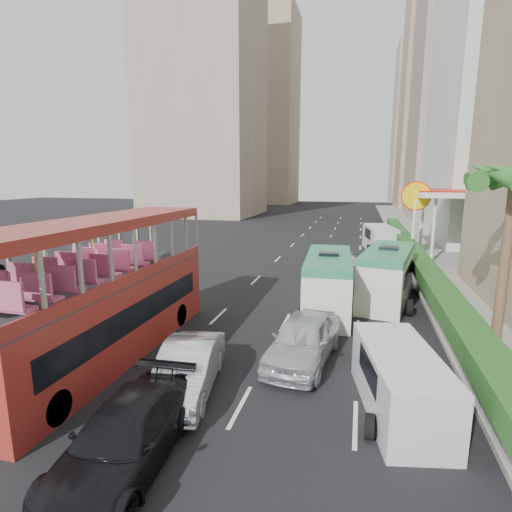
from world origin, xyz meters
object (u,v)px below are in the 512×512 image
(panel_van_near, at_px, (400,382))
(palm_tree, at_px, (505,264))
(panel_van_far, at_px, (380,238))
(car_black, at_px, (127,464))
(minibus_near, at_px, (328,283))
(van_asset, at_px, (339,266))
(shell_station, at_px, (454,224))
(minibus_far, at_px, (387,276))
(car_silver_lane_a, at_px, (188,391))
(car_silver_lane_b, at_px, (303,361))
(double_decker_bus, at_px, (106,289))

(panel_van_near, relative_size, palm_tree, 0.70)
(palm_tree, bearing_deg, panel_van_far, 98.97)
(car_black, xyz_separation_m, minibus_near, (3.52, 12.02, 1.39))
(van_asset, distance_m, shell_station, 10.53)
(minibus_far, relative_size, panel_van_far, 1.16)
(palm_tree, height_order, shell_station, palm_tree)
(car_silver_lane_a, bearing_deg, car_silver_lane_b, 33.68)
(panel_van_near, xyz_separation_m, palm_tree, (3.86, 5.09, 2.49))
(car_silver_lane_b, relative_size, van_asset, 1.05)
(minibus_near, relative_size, panel_van_near, 1.40)
(car_silver_lane_a, bearing_deg, panel_van_near, -5.00)
(van_asset, bearing_deg, shell_station, 20.28)
(car_silver_lane_a, xyz_separation_m, panel_van_far, (6.65, 26.76, 1.08))
(minibus_far, relative_size, panel_van_near, 1.41)
(car_silver_lane_b, relative_size, panel_van_far, 0.90)
(van_asset, bearing_deg, car_silver_lane_b, -102.84)
(car_silver_lane_b, distance_m, shell_station, 23.64)
(van_asset, bearing_deg, minibus_far, -82.36)
(car_black, bearing_deg, minibus_far, 62.42)
(car_silver_lane_b, distance_m, van_asset, 16.32)
(minibus_near, bearing_deg, van_asset, 86.53)
(minibus_far, bearing_deg, shell_station, 77.55)
(car_black, bearing_deg, car_silver_lane_a, 85.88)
(panel_van_far, height_order, palm_tree, palm_tree)
(car_black, distance_m, panel_van_far, 30.82)
(double_decker_bus, relative_size, panel_van_near, 2.47)
(minibus_near, distance_m, shell_station, 18.16)
(car_silver_lane_a, xyz_separation_m, car_silver_lane_b, (3.11, 2.94, 0.00))
(car_silver_lane_a, bearing_deg, palm_tree, 19.57)
(car_black, bearing_deg, panel_van_near, 28.07)
(double_decker_bus, height_order, shell_station, shell_station)
(van_asset, bearing_deg, panel_van_far, 56.12)
(car_silver_lane_a, bearing_deg, shell_station, 53.99)
(minibus_far, relative_size, shell_station, 0.79)
(double_decker_bus, distance_m, car_silver_lane_b, 7.49)
(car_silver_lane_a, height_order, van_asset, car_silver_lane_a)
(car_black, relative_size, panel_van_far, 0.92)
(palm_tree, relative_size, shell_station, 0.80)
(double_decker_bus, relative_size, car_silver_lane_a, 2.44)
(double_decker_bus, height_order, panel_van_far, double_decker_bus)
(car_silver_lane_a, xyz_separation_m, minibus_near, (3.49, 8.71, 1.39))
(car_black, relative_size, minibus_near, 0.79)
(car_silver_lane_a, distance_m, panel_van_far, 27.60)
(car_silver_lane_a, distance_m, shell_station, 27.58)
(van_asset, bearing_deg, palm_tree, -76.07)
(car_silver_lane_b, relative_size, palm_tree, 0.76)
(van_asset, distance_m, minibus_near, 10.63)
(car_silver_lane_b, relative_size, minibus_far, 0.77)
(car_black, height_order, minibus_far, minibus_far)
(car_black, bearing_deg, palm_tree, 37.95)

